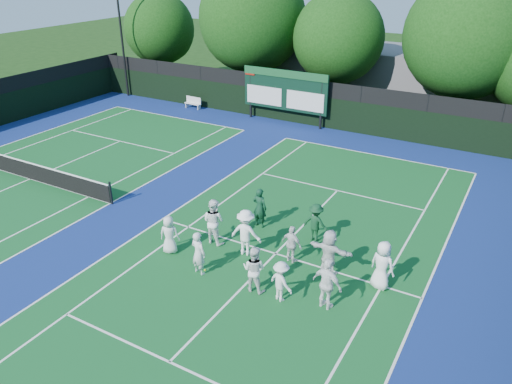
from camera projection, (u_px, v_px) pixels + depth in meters
The scene contains 30 objects.
ground at pixel (263, 267), 18.17m from camera, with size 120.00×120.00×0.00m, color #15340E.
court_apron at pixel (153, 216), 21.63m from camera, with size 34.00×32.00×0.01m, color navy.
near_court at pixel (276, 254), 18.95m from camera, with size 11.05×23.85×0.01m.
left_court at pixel (30, 179), 25.20m from camera, with size 11.05×23.85×0.01m.
back_fence at pixel (301, 104), 32.78m from camera, with size 34.00×0.08×3.00m.
scoreboard at pixel (285, 91), 32.54m from camera, with size 6.00×0.21×3.55m.
clubhouse at pixel (396, 77), 36.97m from camera, with size 18.00×6.00×4.00m, color slate.
light_pole_left at pixel (119, 12), 37.09m from camera, with size 1.20×0.30×10.12m.
tennis_net at pixel (29, 170), 24.99m from camera, with size 11.30×0.10×1.10m.
bench at pixel (193, 102), 36.38m from camera, with size 1.36×0.44×0.85m.
tree_a at pixel (162, 31), 40.56m from camera, with size 5.68×5.68×7.57m.
tree_b at pixel (255, 21), 36.11m from camera, with size 7.77×7.77×9.92m.
tree_c at pixel (341, 40), 33.49m from camera, with size 6.11×6.11×8.22m.
tree_d at pixel (470, 39), 29.60m from camera, with size 7.50×7.50×9.61m.
tennis_ball_0 at pixel (205, 270), 17.93m from camera, with size 0.07×0.07×0.07m, color #C9DB19.
tennis_ball_1 at pixel (343, 253), 18.95m from camera, with size 0.07×0.07×0.07m, color #C9DB19.
tennis_ball_4 at pixel (329, 253), 18.96m from camera, with size 0.07×0.07×0.07m, color #C9DB19.
tennis_ball_5 at pixel (386, 281), 17.33m from camera, with size 0.07×0.07×0.07m, color #C9DB19.
player_front_0 at pixel (169, 235), 18.75m from camera, with size 0.75×0.49×1.53m, color silver.
player_front_1 at pixel (198, 253), 17.48m from camera, with size 0.61×0.40×1.67m, color silver.
player_front_2 at pixel (254, 269), 16.58m from camera, with size 0.81×0.63×1.67m, color white.
player_front_3 at pixel (281, 281), 16.15m from camera, with size 0.94×0.54×1.45m, color silver.
player_front_4 at pixel (327, 284), 15.72m from camera, with size 1.06×0.44×1.80m, color white.
player_back_0 at pixel (214, 221), 19.33m from camera, with size 0.91×0.71×1.87m, color white.
player_back_1 at pixel (246, 233), 18.58m from camera, with size 1.19×0.68×1.84m, color white.
player_back_2 at pixel (292, 244), 18.17m from camera, with size 0.87×0.36×1.48m, color silver.
player_back_3 at pixel (329, 253), 17.42m from camera, with size 1.63×0.52×1.76m, color silver.
player_back_4 at pixel (382, 265), 16.69m from camera, with size 0.87×0.57×1.78m, color white.
coach_left at pixel (260, 208), 20.50m from camera, with size 0.63×0.42×1.74m, color #0E3621.
coach_right at pixel (316, 223), 19.50m from camera, with size 1.03×0.59×1.60m, color #0F3A1E.
Camera 1 is at (7.30, -13.31, 10.36)m, focal length 35.00 mm.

